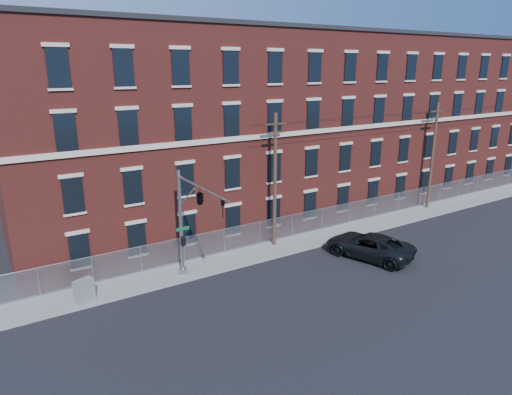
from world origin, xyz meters
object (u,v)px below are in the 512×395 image
Objects in this scene: traffic_signal_mast at (195,207)px; utility_pole_near at (275,178)px; pickup_truck at (369,246)px; utility_cabinet at (84,290)px.

utility_pole_near is (8.00, 3.42, -0.05)m from traffic_signal_mast.
utility_pole_near reaches higher than traffic_signal_mast.
traffic_signal_mast is 0.70× the size of utility_pole_near.
utility_pole_near is 8.36m from pickup_truck.
utility_pole_near is 15.06m from utility_cabinet.
utility_pole_near reaches higher than pickup_truck.
traffic_signal_mast is 8.04m from utility_cabinet.
traffic_signal_mast reaches higher than utility_cabinet.
pickup_truck is at bearing -8.92° from traffic_signal_mast.
traffic_signal_mast is at bearing -27.93° from pickup_truck.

